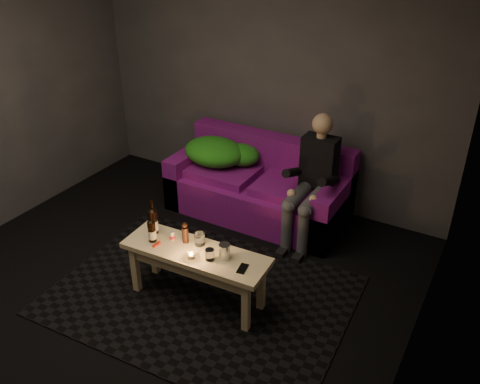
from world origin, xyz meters
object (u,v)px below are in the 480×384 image
(coffee_table, at_px, (196,260))
(beer_bottle_a, at_px, (153,221))
(sofa, at_px, (260,188))
(beer_bottle_b, at_px, (152,231))
(steel_cup, at_px, (225,251))
(person, at_px, (312,178))

(coffee_table, bearing_deg, beer_bottle_a, 174.05)
(sofa, bearing_deg, beer_bottle_b, -96.17)
(beer_bottle_b, height_order, steel_cup, beer_bottle_b)
(sofa, bearing_deg, beer_bottle_a, -99.17)
(person, relative_size, coffee_table, 1.00)
(beer_bottle_a, distance_m, beer_bottle_b, 0.12)
(coffee_table, distance_m, beer_bottle_b, 0.42)
(person, distance_m, steel_cup, 1.31)
(sofa, height_order, person, person)
(beer_bottle_a, distance_m, steel_cup, 0.69)
(steel_cup, bearing_deg, sofa, 107.39)
(beer_bottle_a, bearing_deg, steel_cup, -0.81)
(beer_bottle_a, bearing_deg, coffee_table, -5.95)
(beer_bottle_a, relative_size, steel_cup, 2.48)
(coffee_table, bearing_deg, steel_cup, 8.40)
(sofa, relative_size, coffee_table, 1.50)
(steel_cup, bearing_deg, beer_bottle_a, 179.19)
(steel_cup, bearing_deg, beer_bottle_b, -171.48)
(coffee_table, bearing_deg, beer_bottle_b, -171.41)
(sofa, xyz_separation_m, beer_bottle_a, (-0.23, -1.44, 0.32))
(beer_bottle_a, xyz_separation_m, beer_bottle_b, (0.07, -0.10, -0.01))
(sofa, relative_size, steel_cup, 15.04)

